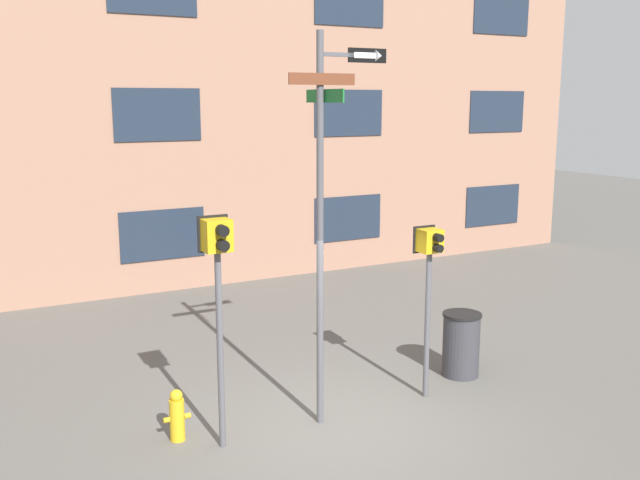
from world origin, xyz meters
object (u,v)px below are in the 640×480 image
(pedestrian_signal_left, at_px, (218,269))
(trash_bin, at_px, (461,344))
(street_sign_pole, at_px, (325,201))
(fire_hydrant, at_px, (177,416))
(pedestrian_signal_right, at_px, (429,267))

(pedestrian_signal_left, bearing_deg, trash_bin, 6.22)
(pedestrian_signal_left, relative_size, trash_bin, 2.88)
(trash_bin, bearing_deg, street_sign_pole, -170.92)
(street_sign_pole, bearing_deg, trash_bin, 9.08)
(pedestrian_signal_left, height_order, fire_hydrant, pedestrian_signal_left)
(pedestrian_signal_right, distance_m, trash_bin, 1.79)
(pedestrian_signal_right, distance_m, fire_hydrant, 3.98)
(pedestrian_signal_right, height_order, trash_bin, pedestrian_signal_right)
(street_sign_pole, relative_size, trash_bin, 5.04)
(street_sign_pole, height_order, fire_hydrant, street_sign_pole)
(pedestrian_signal_right, bearing_deg, fire_hydrant, 173.91)
(street_sign_pole, distance_m, fire_hydrant, 3.31)
(fire_hydrant, bearing_deg, pedestrian_signal_left, -43.57)
(trash_bin, bearing_deg, pedestrian_signal_left, -173.78)
(pedestrian_signal_right, xyz_separation_m, fire_hydrant, (-3.61, 0.39, -1.62))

